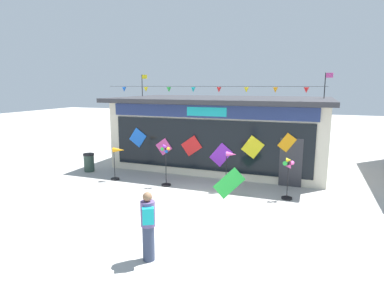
{
  "coord_description": "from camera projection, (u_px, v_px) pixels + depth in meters",
  "views": [
    {
      "loc": [
        3.59,
        -10.08,
        4.08
      ],
      "look_at": [
        -1.37,
        3.13,
        1.52
      ],
      "focal_mm": 30.1,
      "sensor_mm": 36.0,
      "label": 1
    }
  ],
  "objects": [
    {
      "name": "wind_spinner_left",
      "position": [
        166.0,
        164.0,
        13.15
      ],
      "size": [
        0.39,
        0.39,
        1.74
      ],
      "color": "black",
      "rests_on": "ground_plane"
    },
    {
      "name": "wind_spinner_far_left",
      "position": [
        118.0,
        158.0,
        13.97
      ],
      "size": [
        0.71,
        0.37,
        1.46
      ],
      "color": "black",
      "rests_on": "ground_plane"
    },
    {
      "name": "display_kite_on_ground",
      "position": [
        229.0,
        183.0,
        11.77
      ],
      "size": [
        1.14,
        0.39,
        1.14
      ],
      "primitive_type": "cube",
      "rotation": [
        -0.34,
        0.79,
        0.0
      ],
      "color": "green",
      "rests_on": "ground_plane"
    },
    {
      "name": "ground_plane",
      "position": [
        197.0,
        204.0,
        11.26
      ],
      "size": [
        80.0,
        80.0,
        0.0
      ],
      "primitive_type": "plane",
      "color": "#ADAAA5"
    },
    {
      "name": "person_near_camera",
      "position": [
        148.0,
        225.0,
        7.48
      ],
      "size": [
        0.42,
        0.48,
        1.68
      ],
      "rotation": [
        0.0,
        0.0,
        3.67
      ],
      "color": "#333D56",
      "rests_on": "ground_plane"
    },
    {
      "name": "wind_spinner_center_right",
      "position": [
        288.0,
        175.0,
        11.58
      ],
      "size": [
        0.39,
        0.38,
        1.55
      ],
      "color": "black",
      "rests_on": "ground_plane"
    },
    {
      "name": "kite_shop_building",
      "position": [
        223.0,
        131.0,
        16.82
      ],
      "size": [
        10.44,
        6.42,
        4.7
      ],
      "color": "beige",
      "rests_on": "ground_plane"
    },
    {
      "name": "trash_bin",
      "position": [
        89.0,
        162.0,
        15.5
      ],
      "size": [
        0.52,
        0.52,
        0.87
      ],
      "color": "#2D4238",
      "rests_on": "ground_plane"
    },
    {
      "name": "wind_spinner_center_left",
      "position": [
        229.0,
        164.0,
        12.47
      ],
      "size": [
        0.53,
        0.29,
        1.58
      ],
      "color": "black",
      "rests_on": "ground_plane"
    }
  ]
}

